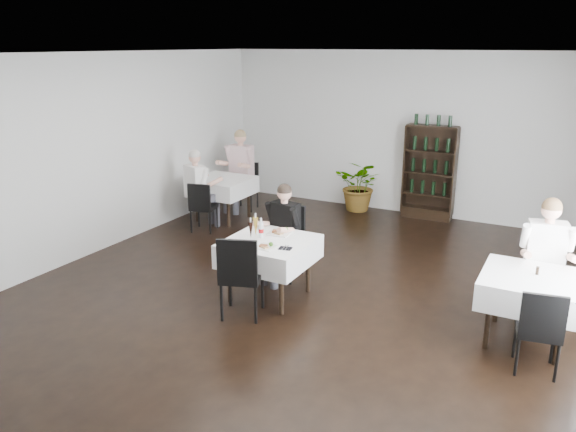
% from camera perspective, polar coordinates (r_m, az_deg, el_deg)
% --- Properties ---
extents(room_shell, '(9.00, 9.00, 9.00)m').
position_cam_1_polar(room_shell, '(6.64, 0.28, 3.09)').
color(room_shell, black).
rests_on(room_shell, ground).
extents(wine_shelf, '(0.90, 0.28, 1.75)m').
position_cam_1_polar(wine_shelf, '(10.55, 14.16, 4.22)').
color(wine_shelf, black).
rests_on(wine_shelf, ground).
extents(main_table, '(1.03, 1.03, 0.77)m').
position_cam_1_polar(main_table, '(7.04, -1.90, -3.59)').
color(main_table, black).
rests_on(main_table, ground).
extents(left_table, '(0.98, 0.98, 0.77)m').
position_cam_1_polar(left_table, '(10.28, -6.67, 3.01)').
color(left_table, black).
rests_on(left_table, ground).
extents(right_table, '(0.98, 0.98, 0.77)m').
position_cam_1_polar(right_table, '(6.51, 23.34, -6.83)').
color(right_table, black).
rests_on(right_table, ground).
extents(potted_tree, '(0.92, 0.81, 1.00)m').
position_cam_1_polar(potted_tree, '(10.88, 7.36, 3.10)').
color(potted_tree, '#2B5D1F').
rests_on(potted_tree, ground).
extents(main_chair_far, '(0.47, 0.48, 0.99)m').
position_cam_1_polar(main_chair_far, '(7.73, -0.19, -2.08)').
color(main_chair_far, black).
rests_on(main_chair_far, ground).
extents(main_chair_near, '(0.59, 0.60, 1.02)m').
position_cam_1_polar(main_chair_near, '(6.54, -4.89, -5.68)').
color(main_chair_near, black).
rests_on(main_chair_near, ground).
extents(left_chair_far, '(0.48, 0.48, 0.90)m').
position_cam_1_polar(left_chair_far, '(10.97, -4.22, 3.40)').
color(left_chair_far, black).
rests_on(left_chair_far, ground).
extents(left_chair_near, '(0.48, 0.48, 0.87)m').
position_cam_1_polar(left_chair_near, '(9.65, -8.74, 1.21)').
color(left_chair_near, black).
rests_on(left_chair_near, ground).
extents(right_chair_far, '(0.47, 0.48, 0.89)m').
position_cam_1_polar(right_chair_far, '(7.22, 24.47, -5.61)').
color(right_chair_far, black).
rests_on(right_chair_far, ground).
extents(right_chair_near, '(0.47, 0.47, 0.89)m').
position_cam_1_polar(right_chair_near, '(5.99, 24.21, -10.21)').
color(right_chair_near, black).
rests_on(right_chair_near, ground).
extents(diner_main, '(0.55, 0.58, 1.35)m').
position_cam_1_polar(diner_main, '(7.46, -0.68, -1.02)').
color(diner_main, '#42424A').
rests_on(diner_main, ground).
extents(diner_left_far, '(0.59, 0.59, 1.56)m').
position_cam_1_polar(diner_left_far, '(10.79, -5.02, 5.27)').
color(diner_left_far, '#42424A').
rests_on(diner_left_far, ground).
extents(diner_left_near, '(0.61, 0.65, 1.40)m').
position_cam_1_polar(diner_left_near, '(9.77, -9.00, 3.33)').
color(diner_left_near, '#42424A').
rests_on(diner_left_near, ground).
extents(diner_right_far, '(0.61, 0.64, 1.49)m').
position_cam_1_polar(diner_right_far, '(6.93, 24.78, -3.44)').
color(diner_right_far, '#42424A').
rests_on(diner_right_far, ground).
extents(plate_far, '(0.30, 0.30, 0.09)m').
position_cam_1_polar(plate_far, '(7.20, -0.80, -1.68)').
color(plate_far, white).
rests_on(plate_far, main_table).
extents(plate_near, '(0.23, 0.23, 0.07)m').
position_cam_1_polar(plate_near, '(6.72, -2.23, -3.11)').
color(plate_near, white).
rests_on(plate_near, main_table).
extents(pilsner_dark, '(0.06, 0.06, 0.27)m').
position_cam_1_polar(pilsner_dark, '(7.03, -3.81, -1.41)').
color(pilsner_dark, black).
rests_on(pilsner_dark, main_table).
extents(pilsner_lager, '(0.07, 0.07, 0.30)m').
position_cam_1_polar(pilsner_lager, '(7.10, -3.30, -1.07)').
color(pilsner_lager, gold).
rests_on(pilsner_lager, main_table).
extents(coke_bottle, '(0.07, 0.07, 0.26)m').
position_cam_1_polar(coke_bottle, '(7.05, -2.75, -1.38)').
color(coke_bottle, silver).
rests_on(coke_bottle, main_table).
extents(napkin_cutlery, '(0.17, 0.17, 0.02)m').
position_cam_1_polar(napkin_cutlery, '(6.69, -0.28, -3.29)').
color(napkin_cutlery, black).
rests_on(napkin_cutlery, main_table).
extents(pepper_mill, '(0.04, 0.04, 0.09)m').
position_cam_1_polar(pepper_mill, '(6.51, 24.00, -5.09)').
color(pepper_mill, black).
rests_on(pepper_mill, right_table).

